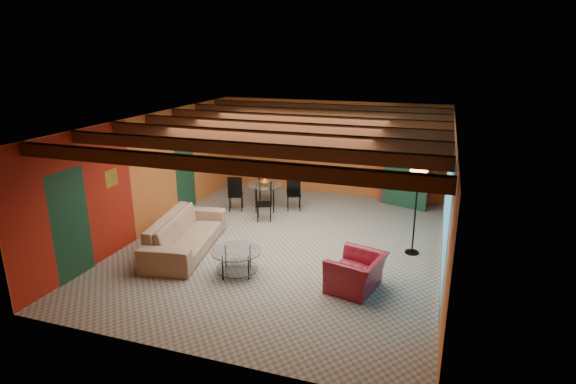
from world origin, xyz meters
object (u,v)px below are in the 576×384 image
(armchair, at_px, (356,272))
(floor_lamp, at_px, (415,213))
(armoire, at_px, (407,166))
(vase, at_px, (265,171))
(dining_table, at_px, (265,193))
(coffee_table, at_px, (237,262))
(potted_plant, at_px, (411,118))
(sofa, at_px, (186,233))

(armchair, height_order, floor_lamp, floor_lamp)
(armoire, height_order, vase, armoire)
(floor_lamp, height_order, vase, floor_lamp)
(armchair, distance_m, dining_table, 4.59)
(coffee_table, bearing_deg, dining_table, 102.84)
(potted_plant, bearing_deg, dining_table, -153.86)
(sofa, xyz_separation_m, coffee_table, (1.46, -0.64, -0.14))
(sofa, distance_m, vase, 3.07)
(coffee_table, xyz_separation_m, dining_table, (-0.81, 3.56, 0.24))
(potted_plant, relative_size, vase, 2.21)
(armchair, bearing_deg, coffee_table, -72.89)
(armchair, relative_size, potted_plant, 2.26)
(potted_plant, bearing_deg, floor_lamp, -82.12)
(armchair, relative_size, dining_table, 0.53)
(armchair, relative_size, floor_lamp, 0.55)
(sofa, height_order, dining_table, dining_table)
(coffee_table, height_order, potted_plant, potted_plant)
(vase, bearing_deg, floor_lamp, -21.79)
(armchair, bearing_deg, dining_table, -124.63)
(sofa, xyz_separation_m, vase, (0.65, 2.92, 0.68))
(sofa, relative_size, dining_table, 1.40)
(coffee_table, height_order, armoire, armoire)
(sofa, relative_size, armchair, 2.64)
(sofa, xyz_separation_m, armoire, (4.09, 4.61, 0.69))
(vase, bearing_deg, sofa, -102.49)
(dining_table, bearing_deg, armoire, 26.14)
(coffee_table, distance_m, floor_lamp, 3.74)
(armoire, bearing_deg, potted_plant, 0.00)
(armchair, relative_size, vase, 5.01)
(dining_table, bearing_deg, potted_plant, 26.14)
(coffee_table, height_order, vase, vase)
(sofa, relative_size, coffee_table, 2.73)
(coffee_table, distance_m, vase, 3.74)
(armchair, height_order, coffee_table, armchair)
(coffee_table, xyz_separation_m, potted_plant, (2.63, 5.25, 2.11))
(dining_table, xyz_separation_m, vase, (0.00, 0.00, 0.58))
(coffee_table, xyz_separation_m, vase, (-0.81, 3.56, 0.82))
(coffee_table, relative_size, vase, 4.84)
(vase, bearing_deg, armoire, 26.14)
(dining_table, height_order, vase, vase)
(floor_lamp, xyz_separation_m, potted_plant, (-0.45, 3.25, 1.46))
(dining_table, bearing_deg, coffee_table, -77.16)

